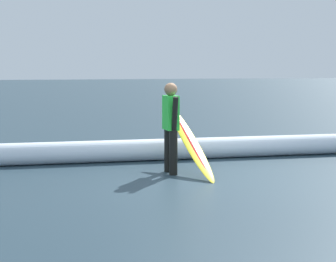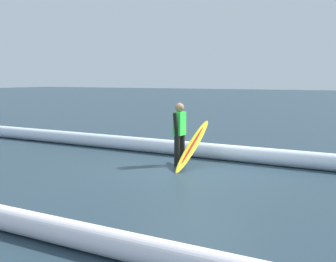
{
  "view_description": "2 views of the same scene",
  "coord_description": "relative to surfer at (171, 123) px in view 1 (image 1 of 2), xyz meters",
  "views": [
    {
      "loc": [
        3.1,
        7.77,
        1.78
      ],
      "look_at": [
        1.26,
        1.32,
        0.96
      ],
      "focal_mm": 54.81,
      "sensor_mm": 36.0,
      "label": 1
    },
    {
      "loc": [
        -4.87,
        10.04,
        2.16
      ],
      "look_at": [
        0.63,
        0.22,
        0.92
      ],
      "focal_mm": 52.28,
      "sensor_mm": 36.0,
      "label": 2
    }
  ],
  "objects": [
    {
      "name": "wave_crest_foreground",
      "position": [
        2.21,
        -1.45,
        -0.66
      ],
      "size": [
        18.32,
        1.7,
        0.41
      ],
      "primitive_type": "cylinder",
      "rotation": [
        0.0,
        1.57,
        -0.07
      ],
      "color": "white",
      "rests_on": "ground_plane"
    },
    {
      "name": "ground_plane",
      "position": [
        -0.7,
        0.48,
        -0.86
      ],
      "size": [
        148.25,
        148.25,
        0.0
      ],
      "primitive_type": "plane",
      "color": "#243742"
    },
    {
      "name": "surfboard",
      "position": [
        -0.36,
        -0.01,
        -0.34
      ],
      "size": [
        0.39,
        1.94,
        1.07
      ],
      "color": "yellow",
      "rests_on": "ground_plane"
    },
    {
      "name": "surfer",
      "position": [
        0.0,
        0.0,
        0.0
      ],
      "size": [
        0.22,
        0.63,
        1.54
      ],
      "rotation": [
        0.0,
        0.0,
        1.61
      ],
      "color": "black",
      "rests_on": "ground_plane"
    }
  ]
}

